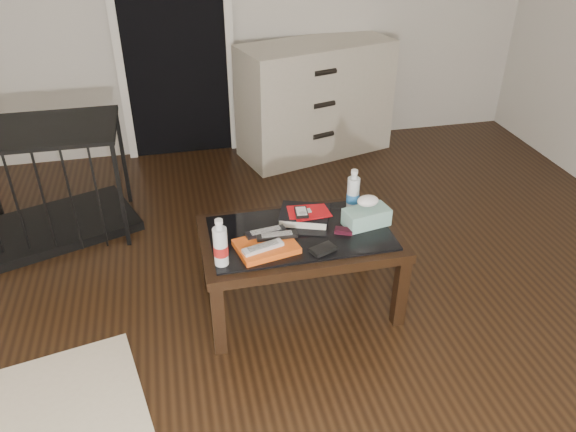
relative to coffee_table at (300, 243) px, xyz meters
name	(u,v)px	position (x,y,z in m)	size (l,w,h in m)	color
ground	(301,350)	(-0.07, -0.35, -0.40)	(5.00, 5.00, 0.00)	black
room_shell	(307,5)	(-0.07, -0.35, 1.22)	(5.00, 5.00, 5.00)	beige
doorway	(172,26)	(-0.47, 2.12, 0.63)	(0.90, 0.08, 2.07)	black
coffee_table	(300,243)	(0.00, 0.00, 0.00)	(1.00, 0.60, 0.46)	black
dresser	(315,99)	(0.59, 1.88, 0.05)	(1.29, 0.80, 0.90)	beige
pet_crate	(56,198)	(-1.34, 1.07, -0.17)	(1.05, 0.87, 0.71)	black
magazines	(266,246)	(-0.19, -0.11, 0.08)	(0.28, 0.21, 0.03)	#E05415
remote_silver	(263,247)	(-0.22, -0.15, 0.11)	(0.20, 0.05, 0.02)	silver
remote_black_front	(277,235)	(-0.13, -0.06, 0.11)	(0.20, 0.05, 0.02)	black
remote_black_back	(266,232)	(-0.18, -0.02, 0.11)	(0.20, 0.05, 0.02)	black
textbook	(304,215)	(0.05, 0.12, 0.09)	(0.25, 0.20, 0.05)	black
dvd_mailers	(306,211)	(0.06, 0.11, 0.11)	(0.19, 0.14, 0.01)	red
ipod	(301,212)	(0.03, 0.09, 0.12)	(0.06, 0.10, 0.02)	black
flip_phone	(344,231)	(0.21, -0.05, 0.08)	(0.09, 0.05, 0.02)	black
wallet	(323,249)	(0.07, -0.18, 0.07)	(0.12, 0.07, 0.02)	black
water_bottle_left	(220,242)	(-0.42, -0.18, 0.18)	(0.07, 0.07, 0.24)	silver
water_bottle_right	(353,190)	(0.32, 0.15, 0.18)	(0.07, 0.07, 0.24)	silver
tissue_box	(366,217)	(0.35, 0.00, 0.11)	(0.23, 0.12, 0.09)	#217C6D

